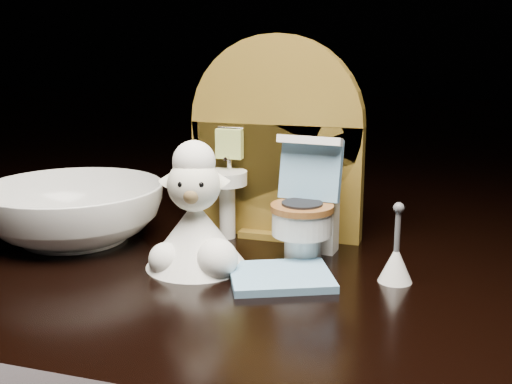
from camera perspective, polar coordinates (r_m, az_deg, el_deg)
backdrop_panel at (r=0.48m, az=1.70°, el=3.74°), size 0.13×0.05×0.15m
toy_toilet at (r=0.44m, az=4.57°, el=-1.91°), size 0.05×0.06×0.08m
bath_mat at (r=0.40m, az=2.22°, el=-7.54°), size 0.08×0.07×0.00m
toilet_brush at (r=0.41m, az=12.33°, el=-6.03°), size 0.02×0.02×0.05m
plush_lamb at (r=0.42m, az=-5.40°, el=-2.82°), size 0.07×0.07×0.09m
ceramic_bowl at (r=0.50m, az=-15.91°, el=-1.77°), size 0.17×0.17×0.04m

